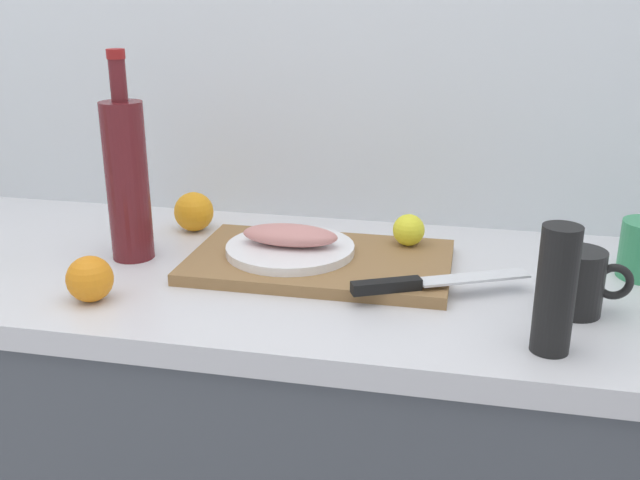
{
  "coord_description": "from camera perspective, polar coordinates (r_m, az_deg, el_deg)",
  "views": [
    {
      "loc": [
        0.38,
        -1.12,
        1.36
      ],
      "look_at": [
        0.13,
        0.02,
        0.95
      ],
      "focal_mm": 40.58,
      "sensor_mm": 36.0,
      "label": 1
    }
  ],
  "objects": [
    {
      "name": "orange_1",
      "position": [
        1.17,
        -17.69,
        -2.94
      ],
      "size": [
        0.07,
        0.07,
        0.07
      ],
      "primitive_type": "sphere",
      "color": "orange",
      "rests_on": "kitchen_counter"
    },
    {
      "name": "coffee_mug_0",
      "position": [
        1.14,
        19.78,
        -3.14
      ],
      "size": [
        0.12,
        0.08,
        0.1
      ],
      "color": "black",
      "rests_on": "kitchen_counter"
    },
    {
      "name": "fish_fillet",
      "position": [
        1.26,
        -2.38,
        0.38
      ],
      "size": [
        0.17,
        0.07,
        0.04
      ],
      "primitive_type": "ellipsoid",
      "color": "tan",
      "rests_on": "white_plate"
    },
    {
      "name": "back_wall",
      "position": [
        1.5,
        -2.65,
        15.09
      ],
      "size": [
        3.2,
        0.05,
        2.5
      ],
      "primitive_type": "cube",
      "color": "silver",
      "rests_on": "ground_plane"
    },
    {
      "name": "lemon_0",
      "position": [
        1.31,
        7.01,
        0.79
      ],
      "size": [
        0.06,
        0.06,
        0.06
      ],
      "primitive_type": "sphere",
      "color": "yellow",
      "rests_on": "cutting_board"
    },
    {
      "name": "cutting_board",
      "position": [
        1.26,
        0.0,
        -1.72
      ],
      "size": [
        0.45,
        0.27,
        0.02
      ],
      "primitive_type": "cube",
      "color": "olive",
      "rests_on": "kitchen_counter"
    },
    {
      "name": "white_plate",
      "position": [
        1.27,
        -2.36,
        -0.71
      ],
      "size": [
        0.23,
        0.23,
        0.01
      ],
      "primitive_type": "cylinder",
      "color": "white",
      "rests_on": "cutting_board"
    },
    {
      "name": "wine_bottle",
      "position": [
        1.3,
        -15.0,
        4.76
      ],
      "size": [
        0.07,
        0.07,
        0.37
      ],
      "color": "#59191E",
      "rests_on": "kitchen_counter"
    },
    {
      "name": "orange_0",
      "position": [
        1.46,
        -9.92,
        2.21
      ],
      "size": [
        0.08,
        0.08,
        0.08
      ],
      "primitive_type": "sphere",
      "color": "orange",
      "rests_on": "kitchen_counter"
    },
    {
      "name": "chef_knife",
      "position": [
        1.13,
        7.82,
        -3.36
      ],
      "size": [
        0.27,
        0.15,
        0.02
      ],
      "rotation": [
        0.0,
        0.0,
        0.44
      ],
      "color": "silver",
      "rests_on": "cutting_board"
    },
    {
      "name": "pepper_mill",
      "position": [
        0.99,
        18.09,
        -3.78
      ],
      "size": [
        0.05,
        0.05,
        0.18
      ],
      "primitive_type": "cylinder",
      "color": "black",
      "rests_on": "kitchen_counter"
    },
    {
      "name": "kitchen_counter",
      "position": [
        1.5,
        -5.45,
        -18.25
      ],
      "size": [
        2.0,
        0.6,
        0.9
      ],
      "color": "#4C5159",
      "rests_on": "ground_plane"
    }
  ]
}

